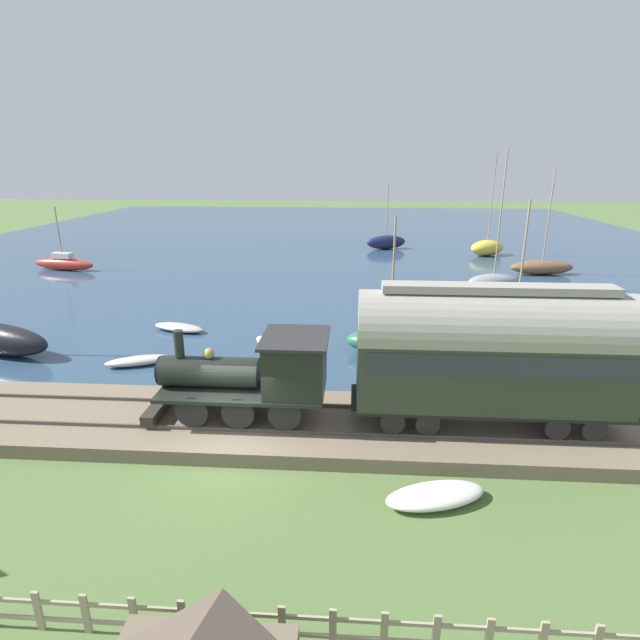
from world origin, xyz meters
name	(u,v)px	position (x,y,z in m)	size (l,w,h in m)	color
ground_plane	(235,454)	(0.00, 0.00, 0.00)	(200.00, 200.00, 0.00)	#516B38
harbor_water	(323,239)	(43.98, 0.00, 0.00)	(80.00, 80.00, 0.01)	#2D4760
rail_embankment	(245,423)	(1.46, 0.00, 0.24)	(4.45, 56.00, 0.59)	#756651
steam_locomotive	(261,371)	(1.46, -0.64, 2.21)	(2.44, 6.00, 2.94)	black
passenger_coach	(492,349)	(1.46, -7.94, 3.15)	(2.31, 8.69, 4.63)	black
sailboat_gray	(493,281)	(21.71, -13.48, 0.63)	(2.15, 3.94, 9.47)	gray
sailboat_navy	(386,242)	(37.97, -6.88, 0.73)	(2.49, 4.34, 6.33)	#192347
sailboat_red	(64,263)	(25.90, 20.46, 0.57)	(2.02, 5.70, 5.20)	#B72D23
sailboat_green	(390,342)	(8.79, -5.37, 0.63)	(1.96, 4.26, 6.49)	#236B42
sailboat_brown	(542,267)	(26.91, -18.61, 0.62)	(1.89, 5.12, 8.32)	brown
sailboat_yellow	(487,247)	(34.97, -16.30, 0.79)	(2.97, 3.86, 9.32)	gold
sailboat_teal	(514,331)	(11.10, -11.77, 0.48)	(2.79, 5.20, 7.02)	#1E707A
rowboat_near_shore	(266,342)	(9.47, 0.66, 0.18)	(1.95, 1.58, 0.35)	#B7B2A3
rowboat_far_out	(179,327)	(11.37, 5.71, 0.20)	(1.80, 3.13, 0.39)	#B7B2A3
rowboat_mid_harbor	(139,361)	(6.69, 5.92, 0.21)	(1.77, 2.96, 0.40)	beige
rowboat_off_pier	(415,318)	(13.81, -7.13, 0.26)	(2.01, 2.34, 0.50)	beige
beached_dinghy	(435,496)	(-1.94, -5.90, 0.22)	(1.88, 3.00, 0.44)	silver
picket_fence	(158,618)	(-6.32, 0.00, 0.48)	(0.06, 20.14, 0.93)	gray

